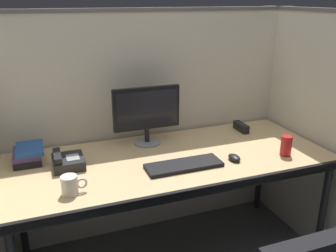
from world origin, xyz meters
name	(u,v)px	position (x,y,z in m)	size (l,w,h in m)	color
cubicle_partition_rear	(148,126)	(0.00, 0.74, 0.79)	(2.21, 0.06, 1.57)	beige
cubicle_partition_right	(318,134)	(0.99, 0.20, 0.79)	(0.06, 1.41, 1.57)	beige
desk	(172,166)	(0.00, 0.29, 0.69)	(1.90, 0.80, 0.74)	tan
monitor_center	(147,112)	(-0.07, 0.55, 0.96)	(0.43, 0.17, 0.37)	gray
keyboard_main	(184,165)	(0.02, 0.15, 0.75)	(0.43, 0.15, 0.02)	black
computer_mouse	(234,158)	(0.33, 0.13, 0.76)	(0.06, 0.10, 0.04)	black
red_stapler	(241,127)	(0.62, 0.54, 0.77)	(0.04, 0.15, 0.06)	black
coffee_mug	(70,185)	(-0.60, 0.07, 0.79)	(0.13, 0.08, 0.09)	silver
soda_can	(286,146)	(0.65, 0.09, 0.80)	(0.07, 0.07, 0.12)	red
book_stack	(28,154)	(-0.79, 0.53, 0.78)	(0.17, 0.22, 0.09)	black
desk_phone	(67,161)	(-0.59, 0.38, 0.77)	(0.17, 0.19, 0.09)	black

